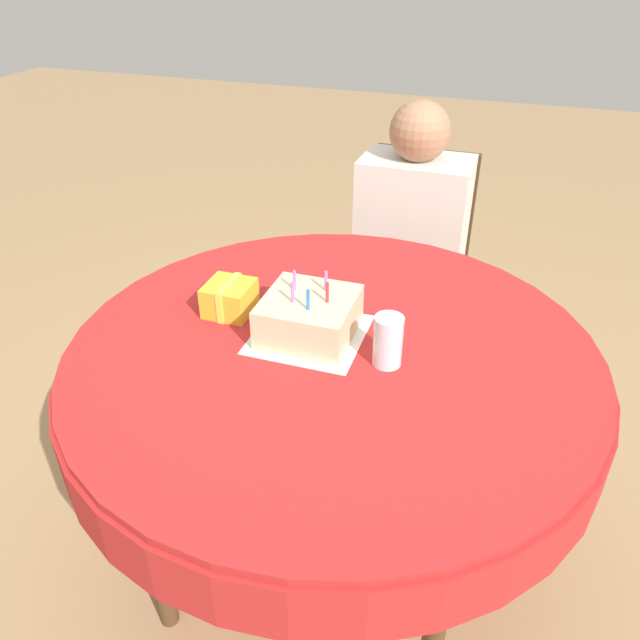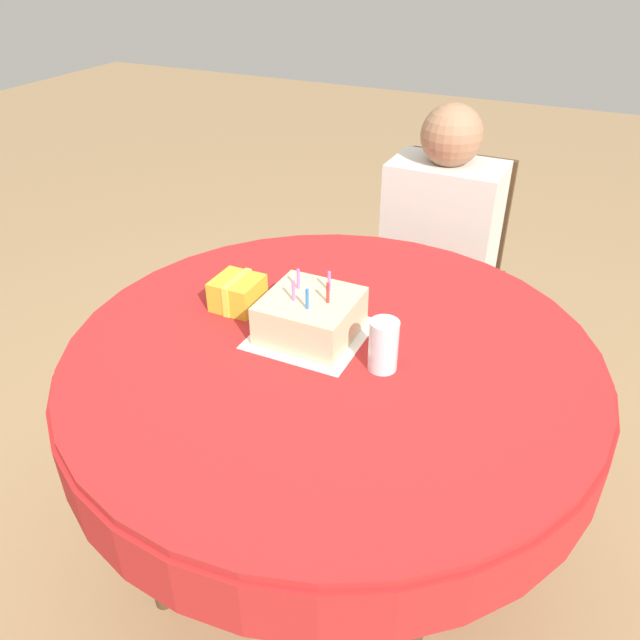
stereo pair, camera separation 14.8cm
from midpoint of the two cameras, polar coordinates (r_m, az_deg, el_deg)
ground_plane at (r=2.03m, az=3.04°, el=-20.50°), size 12.00×12.00×0.00m
dining_table at (r=1.55m, az=3.77°, el=-5.18°), size 1.30×1.30×0.77m
chair at (r=2.46m, az=12.77°, el=4.59°), size 0.44×0.44×0.91m
person at (r=2.29m, az=12.71°, el=7.81°), size 0.39×0.34×1.14m
napkin at (r=1.54m, az=1.90°, el=-1.34°), size 0.26×0.26×0.00m
birthday_cake at (r=1.51m, az=1.93°, el=0.30°), size 0.21×0.21×0.15m
drinking_glass at (r=1.40m, az=8.84°, el=-2.41°), size 0.07×0.07×0.12m
gift_box at (r=1.63m, az=-4.98°, el=2.40°), size 0.12×0.12×0.09m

